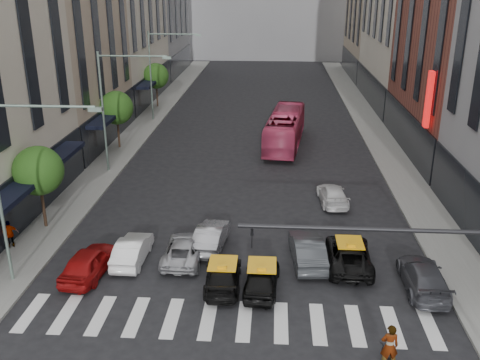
% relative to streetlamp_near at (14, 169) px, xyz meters
% --- Properties ---
extents(ground, '(160.00, 160.00, 0.00)m').
position_rel_streetlamp_near_xyz_m(ground, '(10.04, -4.00, -5.90)').
color(ground, black).
rests_on(ground, ground).
extents(sidewalk_left, '(3.00, 96.00, 0.15)m').
position_rel_streetlamp_near_xyz_m(sidewalk_left, '(-1.46, 26.00, -5.83)').
color(sidewalk_left, slate).
rests_on(sidewalk_left, ground).
extents(sidewalk_right, '(3.00, 96.00, 0.15)m').
position_rel_streetlamp_near_xyz_m(sidewalk_right, '(21.54, 26.00, -5.83)').
color(sidewalk_right, slate).
rests_on(sidewalk_right, ground).
extents(building_left_b, '(8.00, 16.00, 24.00)m').
position_rel_streetlamp_near_xyz_m(building_left_b, '(-6.96, 24.00, 6.10)').
color(building_left_b, tan).
rests_on(building_left_b, ground).
extents(tree_near, '(2.88, 2.88, 4.95)m').
position_rel_streetlamp_near_xyz_m(tree_near, '(-1.76, 6.00, -2.25)').
color(tree_near, black).
rests_on(tree_near, sidewalk_left).
extents(tree_mid, '(2.88, 2.88, 4.95)m').
position_rel_streetlamp_near_xyz_m(tree_mid, '(-1.76, 22.00, -2.25)').
color(tree_mid, black).
rests_on(tree_mid, sidewalk_left).
extents(tree_far, '(2.88, 2.88, 4.95)m').
position_rel_streetlamp_near_xyz_m(tree_far, '(-1.76, 38.00, -2.25)').
color(tree_far, black).
rests_on(tree_far, sidewalk_left).
extents(streetlamp_near, '(5.38, 0.25, 9.00)m').
position_rel_streetlamp_near_xyz_m(streetlamp_near, '(0.00, 0.00, 0.00)').
color(streetlamp_near, gray).
rests_on(streetlamp_near, sidewalk_left).
extents(streetlamp_mid, '(5.38, 0.25, 9.00)m').
position_rel_streetlamp_near_xyz_m(streetlamp_mid, '(0.00, 16.00, 0.00)').
color(streetlamp_mid, gray).
rests_on(streetlamp_mid, sidewalk_left).
extents(streetlamp_far, '(5.38, 0.25, 9.00)m').
position_rel_streetlamp_near_xyz_m(streetlamp_far, '(0.00, 32.00, 0.00)').
color(streetlamp_far, gray).
rests_on(streetlamp_far, sidewalk_left).
extents(traffic_signal, '(10.10, 0.20, 6.00)m').
position_rel_streetlamp_near_xyz_m(traffic_signal, '(17.74, -5.00, -1.43)').
color(traffic_signal, black).
rests_on(traffic_signal, ground).
extents(liberty_sign, '(0.30, 0.70, 4.00)m').
position_rel_streetlamp_near_xyz_m(liberty_sign, '(22.64, 16.00, 0.10)').
color(liberty_sign, red).
rests_on(liberty_sign, ground).
extents(car_red, '(2.16, 4.42, 1.45)m').
position_rel_streetlamp_near_xyz_m(car_red, '(2.64, 0.88, -5.18)').
color(car_red, maroon).
rests_on(car_red, ground).
extents(car_white_front, '(1.44, 4.00, 1.31)m').
position_rel_streetlamp_near_xyz_m(car_white_front, '(4.45, 2.43, -5.25)').
color(car_white_front, white).
rests_on(car_white_front, ground).
extents(car_silver, '(2.03, 4.35, 1.21)m').
position_rel_streetlamp_near_xyz_m(car_silver, '(7.14, 2.77, -5.30)').
color(car_silver, '#ABACB1').
rests_on(car_silver, ground).
extents(taxi_left, '(1.85, 4.25, 1.22)m').
position_rel_streetlamp_near_xyz_m(taxi_left, '(9.44, 0.29, -5.30)').
color(taxi_left, black).
rests_on(taxi_left, ground).
extents(taxi_center, '(1.84, 4.00, 1.33)m').
position_rel_streetlamp_near_xyz_m(taxi_center, '(11.33, 0.06, -5.24)').
color(taxi_center, black).
rests_on(taxi_center, ground).
extents(car_grey_mid, '(1.94, 4.58, 1.47)m').
position_rel_streetlamp_near_xyz_m(car_grey_mid, '(13.64, 2.89, -5.17)').
color(car_grey_mid, '#373A3E').
rests_on(car_grey_mid, ground).
extents(taxi_right, '(2.35, 4.84, 1.33)m').
position_rel_streetlamp_near_xyz_m(taxi_right, '(15.77, 2.67, -5.24)').
color(taxi_right, black).
rests_on(taxi_right, ground).
extents(car_grey_curb, '(1.99, 4.70, 1.35)m').
position_rel_streetlamp_near_xyz_m(car_grey_curb, '(19.04, 0.62, -5.23)').
color(car_grey_curb, '#3F4147').
rests_on(car_grey_curb, ground).
extents(car_row2_left, '(1.83, 4.28, 1.37)m').
position_rel_streetlamp_near_xyz_m(car_row2_left, '(8.41, 4.24, -5.22)').
color(car_row2_left, '#949499').
rests_on(car_row2_left, ground).
extents(car_row2_right, '(2.02, 4.31, 1.22)m').
position_rel_streetlamp_near_xyz_m(car_row2_right, '(15.72, 10.98, -5.30)').
color(car_row2_right, silver).
rests_on(car_row2_right, ground).
extents(bus, '(3.93, 11.40, 3.11)m').
position_rel_streetlamp_near_xyz_m(bus, '(12.74, 23.89, -4.35)').
color(bus, '#C53A61').
rests_on(bus, ground).
extents(rider, '(0.69, 0.47, 1.84)m').
position_rel_streetlamp_near_xyz_m(rider, '(16.24, -5.36, -4.01)').
color(rider, gray).
rests_on(rider, motorcycle).
extents(pedestrian_far, '(0.98, 0.84, 1.57)m').
position_rel_streetlamp_near_xyz_m(pedestrian_far, '(-2.56, 3.25, -4.97)').
color(pedestrian_far, gray).
rests_on(pedestrian_far, sidewalk_left).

